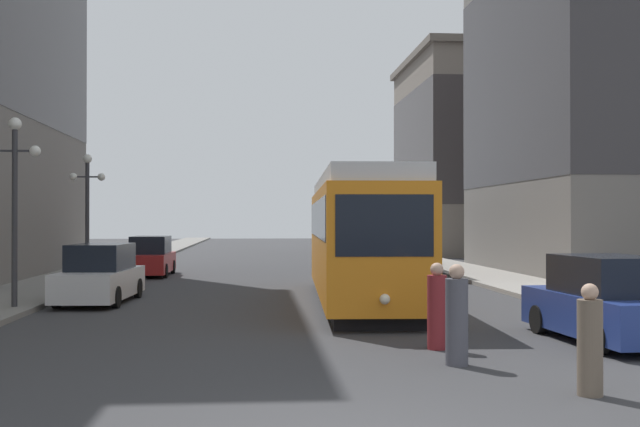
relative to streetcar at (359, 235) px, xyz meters
The scene contains 14 objects.
sidewalk_left 27.25m from the streetcar, 113.72° to the left, with size 3.28×120.00×0.15m, color gray.
sidewalk_right 25.93m from the streetcar, 74.19° to the left, with size 3.28×120.00×0.15m, color gray.
streetcar is the anchor object (origin of this frame).
transit_bus 15.33m from the streetcar, 77.16° to the left, with size 2.94×12.82×3.45m.
parked_car_left_near 14.97m from the streetcar, 122.39° to the left, with size 1.92×4.89×1.82m.
parked_car_left_mid 8.13m from the streetcar, behind, with size 2.10×5.02×1.82m.
parked_car_right_far 9.25m from the streetcar, 63.39° to the right, with size 2.09×4.62×1.82m.
pedestrian_crossing_near 10.53m from the streetcar, 88.09° to the right, with size 0.40×0.40×1.79m.
pedestrian_crossing_far 13.15m from the streetcar, 82.66° to the right, with size 0.37×0.37×1.64m.
pedestrian_on_sidewalk 8.83m from the streetcar, 87.41° to the right, with size 0.38×0.38×1.72m.
lamp_post_left_near 10.13m from the streetcar, behind, with size 1.41×0.36×5.28m.
lamp_post_left_far 12.81m from the streetcar, 140.98° to the left, with size 1.41×0.36×5.05m.
building_right_corner 38.80m from the streetcar, 66.16° to the left, with size 14.28×15.50×15.01m.
building_right_midblock 20.19m from the streetcar, 40.65° to the left, with size 11.98×15.83×17.68m.
Camera 1 is at (-1.26, -9.00, 2.57)m, focal length 44.27 mm.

